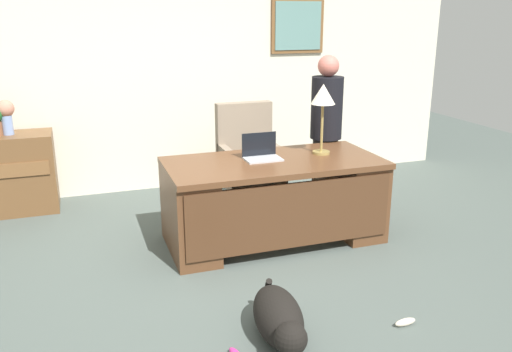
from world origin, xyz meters
name	(u,v)px	position (x,y,z in m)	size (l,w,h in m)	color
ground_plane	(248,280)	(0.00, 0.00, 0.00)	(12.00, 12.00, 0.00)	#4C5651
back_wall	(177,72)	(0.01, 2.60, 1.35)	(7.00, 0.16, 2.70)	beige
desk	(275,198)	(0.47, 0.65, 0.41)	(1.91, 0.92, 0.76)	brown
armchair	(249,162)	(0.54, 1.58, 0.49)	(0.60, 0.59, 1.10)	gray
person_standing	(326,133)	(1.27, 1.26, 0.82)	(0.32, 0.32, 1.61)	#262323
dog_lying	(279,318)	(-0.06, -0.81, 0.16)	(0.38, 0.79, 0.30)	black
laptop	(261,152)	(0.39, 0.77, 0.81)	(0.32, 0.22, 0.22)	#B2B5BA
desk_lamp	(323,99)	(0.97, 0.75, 1.26)	(0.22, 0.22, 0.64)	#9E8447
vase_with_flowers	(6,113)	(-1.80, 2.25, 1.04)	(0.17, 0.17, 0.35)	#829DD0
dog_toy_plush	(405,322)	(0.80, -0.94, 0.03)	(0.16, 0.05, 0.05)	beige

